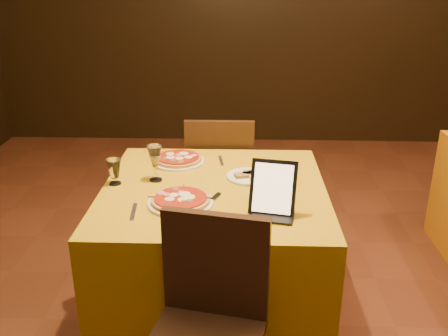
{
  "coord_description": "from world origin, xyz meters",
  "views": [
    {
      "loc": [
        -0.45,
        -1.71,
        1.76
      ],
      "look_at": [
        -0.53,
        0.51,
        0.86
      ],
      "focal_mm": 40.0,
      "sensor_mm": 36.0,
      "label": 1
    }
  ],
  "objects_px": {
    "water_glass": "(114,172)",
    "pizza_far": "(178,160)",
    "chair_main_far": "(221,179)",
    "wine_glass": "(155,163)",
    "main_table": "(215,252)",
    "tablet": "(273,188)",
    "pizza_near": "(181,201)"
  },
  "relations": [
    {
      "from": "water_glass",
      "to": "tablet",
      "type": "relative_size",
      "value": 0.53
    },
    {
      "from": "main_table",
      "to": "water_glass",
      "type": "height_order",
      "value": "water_glass"
    },
    {
      "from": "water_glass",
      "to": "wine_glass",
      "type": "bearing_deg",
      "value": 14.71
    },
    {
      "from": "pizza_near",
      "to": "pizza_far",
      "type": "bearing_deg",
      "value": 98.06
    },
    {
      "from": "wine_glass",
      "to": "tablet",
      "type": "distance_m",
      "value": 0.67
    },
    {
      "from": "pizza_far",
      "to": "wine_glass",
      "type": "relative_size",
      "value": 1.53
    },
    {
      "from": "pizza_far",
      "to": "water_glass",
      "type": "height_order",
      "value": "water_glass"
    },
    {
      "from": "tablet",
      "to": "chair_main_far",
      "type": "bearing_deg",
      "value": 115.94
    },
    {
      "from": "main_table",
      "to": "tablet",
      "type": "relative_size",
      "value": 4.51
    },
    {
      "from": "main_table",
      "to": "chair_main_far",
      "type": "bearing_deg",
      "value": 90.0
    },
    {
      "from": "main_table",
      "to": "pizza_far",
      "type": "xyz_separation_m",
      "value": [
        -0.22,
        0.33,
        0.39
      ]
    },
    {
      "from": "chair_main_far",
      "to": "wine_glass",
      "type": "bearing_deg",
      "value": 67.43
    },
    {
      "from": "water_glass",
      "to": "tablet",
      "type": "xyz_separation_m",
      "value": [
        0.77,
        -0.29,
        0.06
      ]
    },
    {
      "from": "main_table",
      "to": "pizza_far",
      "type": "distance_m",
      "value": 0.55
    },
    {
      "from": "pizza_near",
      "to": "tablet",
      "type": "bearing_deg",
      "value": -9.55
    },
    {
      "from": "pizza_near",
      "to": "water_glass",
      "type": "bearing_deg",
      "value": 148.51
    },
    {
      "from": "wine_glass",
      "to": "chair_main_far",
      "type": "bearing_deg",
      "value": 67.38
    },
    {
      "from": "chair_main_far",
      "to": "water_glass",
      "type": "height_order",
      "value": "chair_main_far"
    },
    {
      "from": "pizza_near",
      "to": "water_glass",
      "type": "relative_size",
      "value": 2.32
    },
    {
      "from": "main_table",
      "to": "water_glass",
      "type": "distance_m",
      "value": 0.66
    },
    {
      "from": "pizza_near",
      "to": "wine_glass",
      "type": "xyz_separation_m",
      "value": [
        -0.16,
        0.27,
        0.08
      ]
    },
    {
      "from": "chair_main_far",
      "to": "pizza_far",
      "type": "relative_size",
      "value": 3.13
    },
    {
      "from": "pizza_near",
      "to": "tablet",
      "type": "height_order",
      "value": "tablet"
    },
    {
      "from": "wine_glass",
      "to": "tablet",
      "type": "height_order",
      "value": "tablet"
    },
    {
      "from": "wine_glass",
      "to": "pizza_near",
      "type": "bearing_deg",
      "value": -59.61
    },
    {
      "from": "main_table",
      "to": "wine_glass",
      "type": "distance_m",
      "value": 0.56
    },
    {
      "from": "main_table",
      "to": "tablet",
      "type": "bearing_deg",
      "value": -44.4
    },
    {
      "from": "water_glass",
      "to": "pizza_far",
      "type": "bearing_deg",
      "value": 47.5
    },
    {
      "from": "chair_main_far",
      "to": "tablet",
      "type": "height_order",
      "value": "tablet"
    },
    {
      "from": "main_table",
      "to": "water_glass",
      "type": "bearing_deg",
      "value": 177.62
    },
    {
      "from": "water_glass",
      "to": "tablet",
      "type": "height_order",
      "value": "tablet"
    },
    {
      "from": "chair_main_far",
      "to": "wine_glass",
      "type": "height_order",
      "value": "wine_glass"
    }
  ]
}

